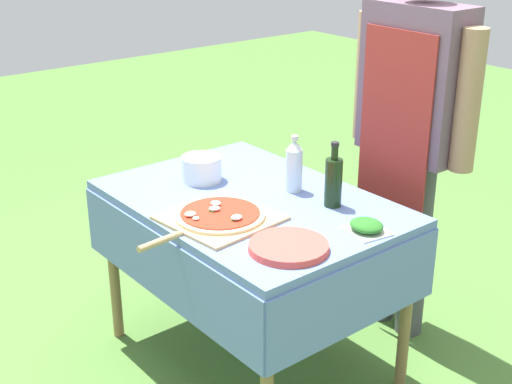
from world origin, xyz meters
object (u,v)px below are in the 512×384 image
(water_bottle, at_px, (294,165))
(plate_stack, at_px, (289,247))
(person_cook, at_px, (411,119))
(herb_container, at_px, (366,226))
(oil_bottle, at_px, (333,181))
(prep_table, at_px, (251,220))
(pizza_on_peel, at_px, (218,217))
(mixing_tub, at_px, (202,168))

(water_bottle, relative_size, plate_stack, 0.84)
(person_cook, distance_m, plate_stack, 0.95)
(herb_container, bearing_deg, oil_bottle, 163.56)
(prep_table, distance_m, person_cook, 0.81)
(person_cook, relative_size, pizza_on_peel, 2.96)
(herb_container, distance_m, plate_stack, 0.32)
(person_cook, distance_m, water_bottle, 0.56)
(prep_table, relative_size, mixing_tub, 7.06)
(pizza_on_peel, bearing_deg, person_cook, 77.34)
(person_cook, bearing_deg, plate_stack, 105.59)
(prep_table, relative_size, oil_bottle, 4.63)
(person_cook, relative_size, plate_stack, 6.12)
(prep_table, xyz_separation_m, pizza_on_peel, (0.08, -0.22, 0.11))
(herb_container, height_order, mixing_tub, mixing_tub)
(oil_bottle, relative_size, water_bottle, 1.10)
(person_cook, height_order, herb_container, person_cook)
(person_cook, xyz_separation_m, plate_stack, (0.23, -0.89, -0.23))
(person_cook, distance_m, pizza_on_peel, 0.97)
(water_bottle, height_order, plate_stack, water_bottle)
(mixing_tub, bearing_deg, oil_bottle, 23.86)
(herb_container, xyz_separation_m, mixing_tub, (-0.79, -0.17, 0.03))
(herb_container, height_order, plate_stack, herb_container)
(pizza_on_peel, height_order, mixing_tub, mixing_tub)
(person_cook, height_order, water_bottle, person_cook)
(mixing_tub, bearing_deg, pizza_on_peel, -26.45)
(person_cook, relative_size, oil_bottle, 6.56)
(water_bottle, bearing_deg, person_cook, 73.32)
(herb_container, bearing_deg, mixing_tub, -167.97)
(oil_bottle, bearing_deg, mixing_tub, -156.14)
(prep_table, xyz_separation_m, water_bottle, (0.04, 0.19, 0.21))
(oil_bottle, bearing_deg, person_cook, 96.12)
(oil_bottle, xyz_separation_m, herb_container, (0.25, -0.07, -0.08))
(oil_bottle, distance_m, plate_stack, 0.43)
(pizza_on_peel, bearing_deg, oil_bottle, 62.58)
(plate_stack, bearing_deg, prep_table, 157.41)
(oil_bottle, height_order, mixing_tub, oil_bottle)
(mixing_tub, relative_size, plate_stack, 0.61)
(person_cook, distance_m, herb_container, 0.69)
(water_bottle, bearing_deg, pizza_on_peel, -84.47)
(water_bottle, height_order, herb_container, water_bottle)
(pizza_on_peel, distance_m, oil_bottle, 0.47)
(water_bottle, bearing_deg, herb_container, -7.24)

